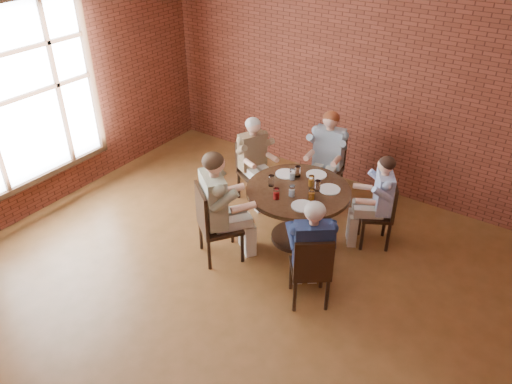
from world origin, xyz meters
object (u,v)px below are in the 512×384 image
Objects in this scene: diner_c at (254,161)px; chair_d at (212,221)px; chair_c at (252,168)px; smartphone at (304,207)px; diner_a at (378,202)px; diner_b at (327,158)px; diner_e at (311,253)px; chair_e at (311,269)px; dining_table at (298,204)px; chair_a at (382,211)px; chair_b at (328,165)px; diner_d at (220,207)px.

diner_c is 1.38m from chair_d.
chair_c is 6.23× the size of smartphone.
diner_b is at bearing -150.01° from diner_a.
chair_d is (0.39, -1.37, 0.04)m from chair_c.
diner_e is 0.69m from smartphone.
chair_e is 0.16m from diner_e.
chair_c is at bearing -76.05° from diner_e.
diner_b is at bearing -27.54° from diner_c.
chair_d reaches higher than chair_e.
diner_c is 8.75× the size of smartphone.
dining_table is 1.30× the size of chair_d.
diner_c is (-1.86, -0.06, 0.15)m from chair_a.
diner_d is at bearing -110.57° from chair_b.
chair_a is 0.62× the size of diner_d.
chair_b is 0.74× the size of diner_c.
chair_a is 0.96× the size of chair_e.
smartphone is (-0.58, -0.79, 0.14)m from diner_a.
dining_table is at bearing -90.00° from chair_d.
chair_c is 0.91× the size of chair_d.
dining_table is at bearing -90.00° from chair_b.
chair_b is at bearing 98.70° from dining_table.
diner_c is at bearing 154.77° from dining_table.
chair_b is 0.66× the size of diner_d.
chair_e is (1.29, -0.12, -0.21)m from diner_d.
dining_table is 1.09m from diner_e.
chair_d is 1.08× the size of chair_e.
diner_c is at bearing -37.18° from diner_d.
diner_c is at bearing -40.40° from chair_d.
diner_a reaches higher than chair_d.
chair_e is at bearing -145.81° from chair_d.
chair_d is at bearing -77.20° from diner_a.
chair_c is at bearing 90.00° from diner_c.
chair_c is 1.54m from smartphone.
diner_d reaches higher than diner_b.
diner_c reaches higher than chair_a.
chair_c is at bearing -38.05° from chair_d.
diner_a is (0.84, 0.48, 0.08)m from dining_table.
smartphone reaches higher than dining_table.
chair_e is at bearing -104.27° from diner_c.
chair_c is (-1.03, 0.49, -0.04)m from dining_table.
dining_table is 1.09m from chair_d.
smartphone is (0.42, -1.37, 0.09)m from diner_b.
diner_a is 0.98× the size of diner_c.
diner_e reaches higher than smartphone.
diner_c is at bearing -151.47° from diner_b.
chair_d is 1.31m from diner_e.
smartphone is at bearing -81.75° from diner_b.
chair_b is 2.18m from diner_e.
diner_b is at bearing -66.69° from diner_d.
chair_b is at bearing -104.87° from diner_e.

